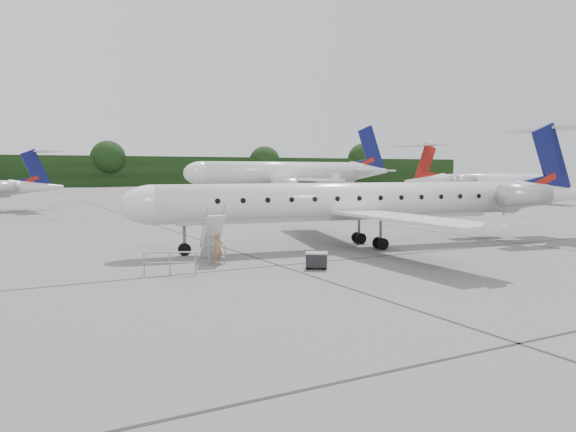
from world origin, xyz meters
TOP-DOWN VIEW (x-y plane):
  - ground at (0.00, 0.00)m, footprint 320.00×320.00m
  - treeline at (0.00, 130.00)m, footprint 260.00×4.00m
  - main_regional_jet at (0.50, 5.68)m, footprint 32.21×25.37m
  - airstair at (-8.56, 4.87)m, footprint 1.18×2.32m
  - passenger at (-8.75, 3.63)m, footprint 0.62×0.47m
  - safety_railing at (-11.51, 2.19)m, footprint 2.03×0.99m
  - baggage_cart at (-5.17, 0.50)m, footprint 1.23×1.17m
  - bg_narrowbody at (18.58, 48.69)m, footprint 31.83×23.48m
  - bg_regional_right at (46.35, 34.48)m, footprint 30.18×22.12m

SIDE VIEW (x-z plane):
  - ground at x=0.00m, z-range 0.00..0.00m
  - baggage_cart at x=-5.17m, z-range 0.00..0.83m
  - safety_railing at x=-11.51m, z-range 0.00..1.00m
  - passenger at x=-8.75m, z-range 0.00..1.52m
  - airstair at x=-8.56m, z-range 0.00..2.35m
  - main_regional_jet at x=0.50m, z-range 0.00..7.51m
  - bg_regional_right at x=46.35m, z-range 0.00..7.77m
  - treeline at x=0.00m, z-range 0.00..8.00m
  - bg_narrowbody at x=18.58m, z-range 0.00..11.14m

